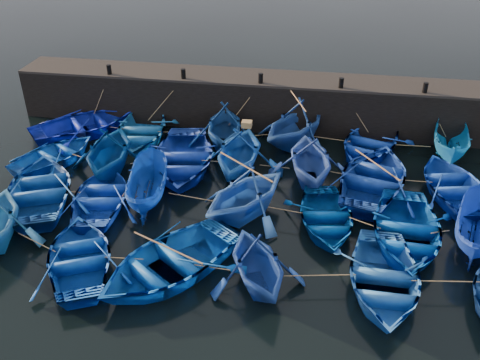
% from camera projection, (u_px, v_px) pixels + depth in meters
% --- Properties ---
extents(ground, '(120.00, 120.00, 0.00)m').
position_uv_depth(ground, '(226.00, 239.00, 20.19)').
color(ground, black).
rests_on(ground, ground).
extents(quay_wall, '(26.00, 2.50, 2.50)m').
position_uv_depth(quay_wall, '(262.00, 101.00, 28.42)').
color(quay_wall, black).
rests_on(quay_wall, ground).
extents(quay_top, '(26.00, 2.50, 0.12)m').
position_uv_depth(quay_top, '(263.00, 78.00, 27.74)').
color(quay_top, black).
rests_on(quay_top, quay_wall).
extents(bollard_0, '(0.24, 0.24, 0.50)m').
position_uv_depth(bollard_0, '(109.00, 69.00, 27.93)').
color(bollard_0, black).
rests_on(bollard_0, quay_top).
extents(bollard_1, '(0.24, 0.24, 0.50)m').
position_uv_depth(bollard_1, '(183.00, 74.00, 27.37)').
color(bollard_1, black).
rests_on(bollard_1, quay_top).
extents(bollard_2, '(0.24, 0.24, 0.50)m').
position_uv_depth(bollard_2, '(261.00, 78.00, 26.82)').
color(bollard_2, black).
rests_on(bollard_2, quay_top).
extents(bollard_3, '(0.24, 0.24, 0.50)m').
position_uv_depth(bollard_3, '(341.00, 83.00, 26.26)').
color(bollard_3, black).
rests_on(bollard_3, quay_top).
extents(bollard_4, '(0.24, 0.24, 0.50)m').
position_uv_depth(bollard_4, '(425.00, 88.00, 25.71)').
color(bollard_4, black).
rests_on(bollard_4, quay_top).
extents(boat_0, '(6.63, 6.48, 1.12)m').
position_uv_depth(boat_0, '(85.00, 124.00, 27.60)').
color(boat_0, '#0A1CA3').
rests_on(boat_0, ground).
extents(boat_1, '(4.46, 5.68, 1.07)m').
position_uv_depth(boat_1, '(141.00, 131.00, 27.00)').
color(boat_1, '#175D9F').
rests_on(boat_1, ground).
extents(boat_2, '(4.23, 4.71, 2.22)m').
position_uv_depth(boat_2, '(224.00, 125.00, 26.22)').
color(boat_2, navy).
rests_on(boat_2, ground).
extents(boat_3, '(5.78, 6.00, 2.43)m').
position_uv_depth(boat_3, '(296.00, 123.00, 26.19)').
color(boat_3, '#1F488E').
rests_on(boat_3, ground).
extents(boat_4, '(5.20, 6.05, 1.06)m').
position_uv_depth(boat_4, '(369.00, 143.00, 25.80)').
color(boat_4, '#0E34A2').
rests_on(boat_4, ground).
extents(boat_5, '(2.20, 4.45, 1.65)m').
position_uv_depth(boat_5, '(451.00, 143.00, 25.19)').
color(boat_5, blue).
rests_on(boat_5, ground).
extents(boat_6, '(4.75, 5.26, 0.90)m').
position_uv_depth(boat_6, '(55.00, 155.00, 24.99)').
color(boat_6, '#0C48B4').
rests_on(boat_6, ground).
extents(boat_7, '(4.35, 4.89, 2.35)m').
position_uv_depth(boat_7, '(109.00, 150.00, 23.84)').
color(boat_7, navy).
rests_on(boat_7, ground).
extents(boat_8, '(5.05, 6.38, 1.19)m').
position_uv_depth(boat_8, '(182.00, 158.00, 24.41)').
color(boat_8, navy).
rests_on(boat_8, ground).
extents(boat_9, '(4.11, 4.71, 2.38)m').
position_uv_depth(boat_9, '(240.00, 151.00, 23.74)').
color(boat_9, '#114AA3').
rests_on(boat_9, ground).
extents(boat_10, '(4.44, 4.93, 2.29)m').
position_uv_depth(boat_10, '(311.00, 158.00, 23.26)').
color(boat_10, '#2B4EA4').
rests_on(boat_10, ground).
extents(boat_11, '(5.40, 6.58, 1.19)m').
position_uv_depth(boat_11, '(375.00, 177.00, 22.95)').
color(boat_11, navy).
rests_on(boat_11, ground).
extents(boat_12, '(4.50, 5.56, 1.02)m').
position_uv_depth(boat_12, '(454.00, 185.00, 22.56)').
color(boat_12, '#113BAF').
rests_on(boat_12, ground).
extents(boat_13, '(5.75, 6.59, 1.14)m').
position_uv_depth(boat_13, '(41.00, 188.00, 22.21)').
color(boat_13, navy).
rests_on(boat_13, ground).
extents(boat_14, '(4.04, 5.11, 0.96)m').
position_uv_depth(boat_14, '(102.00, 196.00, 21.88)').
color(boat_14, blue).
rests_on(boat_14, ground).
extents(boat_15, '(2.19, 4.31, 1.59)m').
position_uv_depth(boat_15, '(147.00, 186.00, 21.93)').
color(boat_15, '#0E3FA2').
rests_on(boat_15, ground).
extents(boat_16, '(5.51, 5.66, 2.27)m').
position_uv_depth(boat_16, '(246.00, 192.00, 20.88)').
color(boat_16, blue).
rests_on(boat_16, ground).
extents(boat_17, '(3.72, 4.76, 0.90)m').
position_uv_depth(boat_17, '(326.00, 217.00, 20.62)').
color(boat_17, navy).
rests_on(boat_17, ground).
extents(boat_18, '(4.04, 5.50, 1.11)m').
position_uv_depth(boat_18, '(406.00, 231.00, 19.70)').
color(boat_18, '#023F9A').
rests_on(boat_18, ground).
extents(boat_19, '(2.58, 4.35, 1.58)m').
position_uv_depth(boat_19, '(476.00, 228.00, 19.48)').
color(boat_19, '#1236A7').
rests_on(boat_19, ground).
extents(boat_21, '(4.96, 5.62, 0.97)m').
position_uv_depth(boat_21, '(80.00, 256.00, 18.56)').
color(boat_21, '#0A40A4').
rests_on(boat_21, ground).
extents(boat_22, '(6.49, 6.81, 1.15)m').
position_uv_depth(boat_22, '(169.00, 261.00, 18.17)').
color(boat_22, '#0B4EB9').
rests_on(boat_22, ground).
extents(boat_23, '(4.50, 4.75, 1.97)m').
position_uv_depth(boat_23, '(257.00, 263.00, 17.48)').
color(boat_23, navy).
rests_on(boat_23, ground).
extents(boat_24, '(3.59, 5.00, 1.03)m').
position_uv_depth(boat_24, '(383.00, 278.00, 17.52)').
color(boat_24, blue).
rests_on(boat_24, ground).
extents(wooden_crate, '(0.43, 0.38, 0.27)m').
position_uv_depth(wooden_crate, '(247.00, 124.00, 23.02)').
color(wooden_crate, olive).
rests_on(wooden_crate, boat_9).
extents(mooring_ropes, '(18.25, 11.94, 2.10)m').
position_uv_depth(mooring_ropes, '(253.00, 157.00, 23.91)').
color(mooring_ropes, tan).
rests_on(mooring_ropes, ground).
extents(loose_oars, '(9.48, 12.53, 1.34)m').
position_uv_depth(loose_oars, '(279.00, 163.00, 21.58)').
color(loose_oars, '#99724C').
rests_on(loose_oars, ground).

